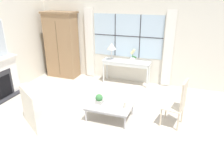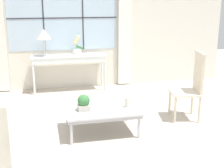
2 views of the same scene
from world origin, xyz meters
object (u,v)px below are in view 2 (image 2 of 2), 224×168
Objects in this scene: armchair_upholstered at (0,141)px; potted_plant_small at (84,103)px; side_chair_wooden at (192,83)px; coffee_table at (101,111)px; table_lamp at (44,35)px; pillar_candle at (127,103)px; console_table at (69,59)px; potted_orchid at (77,47)px.

potted_plant_small is (1.06, 0.63, 0.18)m from armchair_upholstered.
side_chair_wooden reaches higher than coffee_table.
potted_plant_small is at bearing -77.82° from table_lamp.
coffee_table is at bearing -172.43° from side_chair_wooden.
pillar_candle is (1.69, 0.62, 0.13)m from armchair_upholstered.
side_chair_wooden is at bearing -41.62° from table_lamp.
potted_orchid is at bearing 18.70° from console_table.
table_lamp is at bearing 78.49° from armchair_upholstered.
side_chair_wooden is at bearing 11.94° from pillar_candle.
potted_orchid is 0.38× the size of coffee_table.
armchair_upholstered is 5.23× the size of potted_plant_small.
console_table is 2.27m from coffee_table.
potted_plant_small is 0.63m from pillar_candle.
console_table is 0.71m from table_lamp.
console_table is 1.41× the size of side_chair_wooden.
armchair_upholstered is at bearing -149.28° from potted_plant_small.
armchair_upholstered is at bearing -159.89° from pillar_candle.
coffee_table is 4.50× the size of potted_plant_small.
coffee_table is (0.06, -2.29, -0.59)m from potted_orchid.
table_lamp is at bearing 116.48° from pillar_candle.
table_lamp is 2.38× the size of potted_plant_small.
table_lamp is at bearing 108.53° from coffee_table.
potted_orchid is at bearing 67.07° from armchair_upholstered.
console_table is 2.79× the size of table_lamp.
table_lamp is 2.60m from pillar_candle.
table_lamp reaches higher than armchair_upholstered.
side_chair_wooden reaches higher than potted_plant_small.
potted_orchid is 3.26m from armchair_upholstered.
potted_plant_small is at bearing -94.69° from potted_orchid.
potted_plant_small is at bearing -172.60° from side_chair_wooden.
potted_orchid reaches higher than coffee_table.
potted_orchid is 2.53× the size of pillar_candle.
side_chair_wooden reaches higher than armchair_upholstered.
potted_orchid reaches higher than side_chair_wooden.
console_table is 2.36m from pillar_candle.
table_lamp is 0.53× the size of coffee_table.
potted_plant_small reaches higher than coffee_table.
potted_plant_small is (-0.00, -2.25, -0.19)m from console_table.
potted_plant_small is (0.48, -2.21, -0.71)m from table_lamp.
pillar_candle is (0.44, -2.33, -0.49)m from potted_orchid.
console_table is at bearing 69.82° from armchair_upholstered.
console_table reaches higher than coffee_table.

